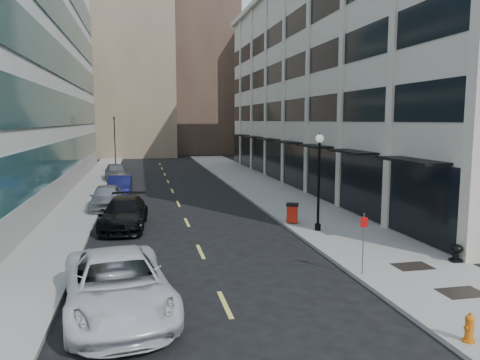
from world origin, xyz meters
name	(u,v)px	position (x,y,z in m)	size (l,w,h in m)	color
ground	(238,333)	(0.00, 0.00, 0.00)	(160.00, 160.00, 0.00)	black
sidewalk_right	(283,199)	(7.50, 20.00, 0.07)	(5.00, 80.00, 0.15)	gray
sidewalk_left	(79,206)	(-6.50, 20.00, 0.07)	(3.00, 80.00, 0.15)	gray
building_right	(363,82)	(16.94, 26.99, 8.99)	(15.30, 46.50, 18.25)	#B4AE99
skyline_tan_near	(128,69)	(-4.00, 68.00, 14.00)	(14.00, 18.00, 28.00)	#907C5E
skyline_brown	(199,55)	(8.00, 72.00, 17.00)	(12.00, 16.00, 34.00)	brown
skyline_tan_far	(73,90)	(-14.00, 78.00, 11.00)	(12.00, 14.00, 22.00)	#907C5E
skyline_stone	(262,94)	(18.00, 66.00, 10.00)	(10.00, 14.00, 20.00)	#B4AE99
grate_mid	(462,292)	(7.60, 1.00, 0.15)	(1.40, 1.00, 0.01)	black
grate_far	(413,266)	(7.60, 3.80, 0.15)	(1.40, 1.00, 0.01)	black
road_centerline	(182,212)	(0.00, 17.00, 0.01)	(0.15, 68.20, 0.01)	#D8CC4C
traffic_signal	(114,120)	(-5.50, 48.00, 5.72)	(0.66, 0.66, 6.98)	black
car_white_van	(118,285)	(-3.20, 1.95, 0.89)	(2.94, 6.38, 1.77)	silver
car_black_pickup	(124,213)	(-3.37, 13.29, 0.80)	(2.24, 5.52, 1.60)	black
car_silver_sedan	(107,197)	(-4.63, 18.76, 0.80)	(1.90, 4.72, 1.61)	gray
car_blue_sedan	(120,186)	(-4.01, 23.86, 0.78)	(1.66, 4.76, 1.57)	#111442
car_grey_sedan	(116,172)	(-4.80, 33.75, 0.83)	(1.95, 4.85, 1.65)	slate
fire_hydrant	(469,328)	(5.51, -2.00, 0.52)	(0.31, 0.31, 0.76)	orange
trash_bin	(292,212)	(5.53, 12.07, 0.72)	(0.84, 0.84, 1.06)	#B81B0C
lamppost	(319,173)	(6.24, 10.13, 3.06)	(0.41, 0.41, 4.95)	black
sign_post	(364,235)	(5.30, 3.36, 1.61)	(0.26, 0.12, 2.25)	slate
urn_planter	(456,251)	(9.60, 4.00, 0.58)	(0.51, 0.51, 0.70)	black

